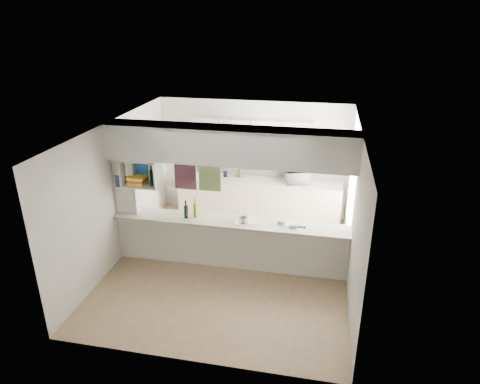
% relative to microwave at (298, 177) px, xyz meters
% --- Properties ---
extents(floor, '(4.80, 4.80, 0.00)m').
position_rel_microwave_xyz_m(floor, '(-1.03, -2.10, -1.06)').
color(floor, '#8C6D51').
rests_on(floor, ground).
extents(ceiling, '(4.80, 4.80, 0.00)m').
position_rel_microwave_xyz_m(ceiling, '(-1.03, -2.10, 1.54)').
color(ceiling, white).
rests_on(ceiling, wall_back).
extents(wall_back, '(4.20, 0.00, 4.20)m').
position_rel_microwave_xyz_m(wall_back, '(-1.03, 0.30, 0.24)').
color(wall_back, silver).
rests_on(wall_back, floor).
extents(wall_left, '(0.00, 4.80, 4.80)m').
position_rel_microwave_xyz_m(wall_left, '(-3.13, -2.10, 0.24)').
color(wall_left, silver).
rests_on(wall_left, floor).
extents(wall_right, '(0.00, 4.80, 4.80)m').
position_rel_microwave_xyz_m(wall_right, '(1.07, -2.10, 0.24)').
color(wall_right, silver).
rests_on(wall_right, floor).
extents(servery_partition, '(4.20, 0.50, 2.60)m').
position_rel_microwave_xyz_m(servery_partition, '(-1.21, -2.09, 0.60)').
color(servery_partition, silver).
rests_on(servery_partition, floor).
extents(cubby_shelf, '(0.65, 0.35, 0.50)m').
position_rel_microwave_xyz_m(cubby_shelf, '(-2.60, -2.16, 0.65)').
color(cubby_shelf, white).
rests_on(cubby_shelf, bulkhead).
extents(kitchen_run, '(3.60, 0.63, 2.24)m').
position_rel_microwave_xyz_m(kitchen_run, '(-0.87, 0.04, -0.23)').
color(kitchen_run, beige).
rests_on(kitchen_run, floor).
extents(microwave, '(0.57, 0.45, 0.28)m').
position_rel_microwave_xyz_m(microwave, '(0.00, 0.00, 0.00)').
color(microwave, white).
rests_on(microwave, bench_top).
extents(bowl, '(0.26, 0.26, 0.06)m').
position_rel_microwave_xyz_m(bowl, '(-0.00, 0.03, 0.17)').
color(bowl, '#0E3F9B').
rests_on(bowl, microwave).
extents(dish_rack, '(0.45, 0.38, 0.21)m').
position_rel_microwave_xyz_m(dish_rack, '(-0.76, -2.06, -0.05)').
color(dish_rack, silver).
rests_on(dish_rack, breakfast_bar).
extents(cup, '(0.15, 0.15, 0.09)m').
position_rel_microwave_xyz_m(cup, '(-0.77, -2.12, -0.08)').
color(cup, white).
rests_on(cup, dish_rack).
extents(wine_bottles, '(0.22, 0.15, 0.35)m').
position_rel_microwave_xyz_m(wine_bottles, '(-1.74, -2.09, -0.01)').
color(wine_bottles, black).
rests_on(wine_bottles, breakfast_bar).
extents(plastic_tubs, '(0.49, 0.23, 0.07)m').
position_rel_microwave_xyz_m(plastic_tubs, '(-0.02, -2.06, -0.10)').
color(plastic_tubs, silver).
rests_on(plastic_tubs, breakfast_bar).
extents(utensil_jar, '(0.09, 0.09, 0.13)m').
position_rel_microwave_xyz_m(utensil_jar, '(-1.61, 0.05, -0.07)').
color(utensil_jar, black).
rests_on(utensil_jar, bench_top).
extents(knife_block, '(0.10, 0.09, 0.18)m').
position_rel_microwave_xyz_m(knife_block, '(-1.31, 0.08, -0.05)').
color(knife_block, '#4D351A').
rests_on(knife_block, bench_top).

